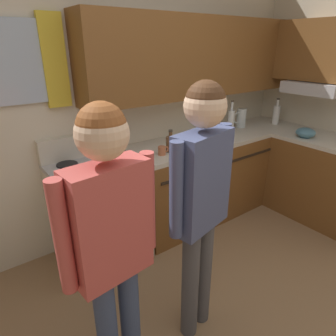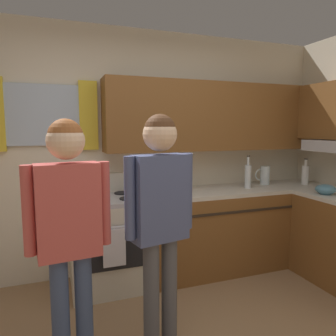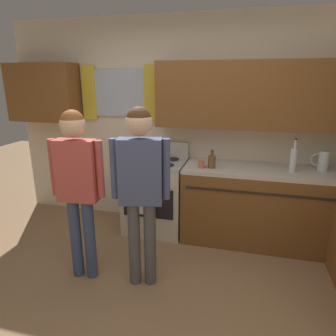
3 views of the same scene
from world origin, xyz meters
name	(u,v)px [view 1 (image 1 of 3)]	position (x,y,z in m)	size (l,w,h in m)	color
back_wall_unit	(115,87)	(0.10, 1.81, 1.46)	(4.60, 0.42, 2.60)	beige
kitchen_counter_run	(255,175)	(1.48, 1.23, 0.45)	(2.19, 1.78, 0.90)	brown
stove_oven	(99,211)	(-0.27, 1.54, 0.47)	(0.72, 0.67, 1.10)	beige
bottle_squat_brown	(171,144)	(0.43, 1.43, 0.98)	(0.08, 0.08, 0.21)	brown
bottle_milk_white	(276,114)	(2.08, 1.48, 1.02)	(0.08, 0.08, 0.31)	white
bottle_tall_clear	(231,122)	(1.29, 1.50, 1.04)	(0.07, 0.07, 0.37)	silver
cup_terracotta	(162,151)	(0.32, 1.41, 0.94)	(0.11, 0.07, 0.08)	#B76642
water_pitcher	(241,118)	(1.61, 1.63, 1.01)	(0.19, 0.11, 0.22)	silver
mixing_bowl	(306,133)	(1.85, 0.94, 0.95)	(0.20, 0.20, 0.10)	teal
adult_left	(111,234)	(-0.67, 0.43, 1.02)	(0.50, 0.22, 1.62)	#38476B
adult_in_plaid	(201,191)	(-0.08, 0.47, 1.04)	(0.50, 0.24, 1.66)	#4C4C51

